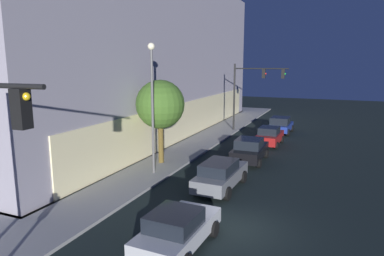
# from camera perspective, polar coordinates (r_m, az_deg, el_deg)

# --- Properties ---
(ground_plane) EXTENTS (120.00, 120.00, 0.00)m
(ground_plane) POSITION_cam_1_polar(r_m,az_deg,el_deg) (15.55, 7.08, -16.20)
(ground_plane) COLOR black
(modern_building) EXTENTS (39.02, 30.70, 18.50)m
(modern_building) POSITION_cam_1_polar(r_m,az_deg,el_deg) (40.89, -20.75, 12.98)
(modern_building) COLOR #4C4C51
(modern_building) RESTS_ON ground
(traffic_light_far_corner) EXTENTS (0.57, 5.42, 6.83)m
(traffic_light_far_corner) POSITION_cam_1_polar(r_m,az_deg,el_deg) (35.69, 10.12, 7.21)
(traffic_light_far_corner) COLOR black
(traffic_light_far_corner) RESTS_ON sidewalk_corner
(street_lamp_sidewalk) EXTENTS (0.44, 0.44, 8.06)m
(street_lamp_sidewalk) POSITION_cam_1_polar(r_m,az_deg,el_deg) (21.31, -6.58, 5.71)
(street_lamp_sidewalk) COLOR #545454
(street_lamp_sidewalk) RESTS_ON sidewalk_corner
(sidewalk_tree) EXTENTS (3.35, 3.35, 5.78)m
(sidewalk_tree) POSITION_cam_1_polar(r_m,az_deg,el_deg) (23.71, -5.26, 3.85)
(sidewalk_tree) COLOR brown
(sidewalk_tree) RESTS_ON sidewalk_corner
(car_silver) EXTENTS (4.35, 2.27, 1.55)m
(car_silver) POSITION_cam_1_polar(r_m,az_deg,el_deg) (13.73, -2.44, -16.29)
(car_silver) COLOR #B7BABF
(car_silver) RESTS_ON ground
(car_grey) EXTENTS (4.83, 2.12, 1.66)m
(car_grey) POSITION_cam_1_polar(r_m,az_deg,el_deg) (19.64, 4.73, -7.63)
(car_grey) COLOR slate
(car_grey) RESTS_ON ground
(car_black) EXTENTS (4.43, 2.23, 1.73)m
(car_black) POSITION_cam_1_polar(r_m,az_deg,el_deg) (25.30, 9.50, -3.59)
(car_black) COLOR black
(car_black) RESTS_ON ground
(car_red) EXTENTS (4.17, 2.05, 1.63)m
(car_red) POSITION_cam_1_polar(r_m,az_deg,el_deg) (30.68, 12.67, -1.29)
(car_red) COLOR maroon
(car_red) RESTS_ON ground
(car_blue) EXTENTS (4.06, 2.27, 1.68)m
(car_blue) POSITION_cam_1_polar(r_m,az_deg,el_deg) (36.20, 14.39, 0.51)
(car_blue) COLOR navy
(car_blue) RESTS_ON ground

